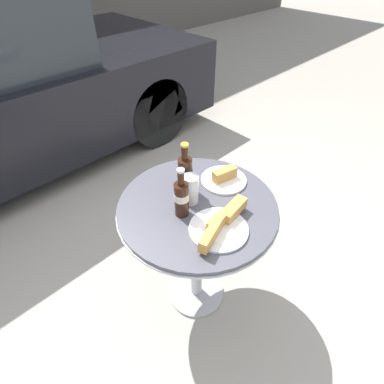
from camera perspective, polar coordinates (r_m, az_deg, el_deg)
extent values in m
plane|color=#A8A093|center=(1.92, 0.79, -18.50)|extent=(30.00, 30.00, 0.00)
cylinder|color=#B7B7BC|center=(1.91, 0.79, -18.35)|extent=(0.33, 0.33, 0.02)
cylinder|color=#B7B7BC|center=(1.61, 0.91, -11.89)|extent=(0.07, 0.07, 0.70)
cylinder|color=#B7B7BC|center=(1.35, 1.06, -3.11)|extent=(0.73, 0.73, 0.01)
cylinder|color=#4C4C56|center=(1.34, 1.07, -2.65)|extent=(0.71, 0.71, 0.02)
cylinder|color=#33190F|center=(1.24, -2.01, -1.45)|extent=(0.06, 0.06, 0.16)
cylinder|color=silver|center=(1.22, -2.03, -0.78)|extent=(0.06, 0.06, 0.04)
cylinder|color=#33190F|center=(1.16, -2.14, 2.65)|extent=(0.03, 0.03, 0.06)
cylinder|color=silver|center=(1.14, -2.18, 4.12)|extent=(0.03, 0.03, 0.01)
cylinder|color=#33190F|center=(1.35, -1.30, 3.16)|extent=(0.07, 0.07, 0.17)
cylinder|color=black|center=(1.33, -1.32, 3.86)|extent=(0.07, 0.07, 0.04)
cylinder|color=#33190F|center=(1.28, -1.38, 7.45)|extent=(0.03, 0.03, 0.07)
cylinder|color=gold|center=(1.25, -1.41, 8.95)|extent=(0.03, 0.03, 0.01)
cylinder|color=black|center=(1.31, -0.26, -0.01)|extent=(0.06, 0.06, 0.11)
cylinder|color=silver|center=(1.30, -0.26, 0.50)|extent=(0.07, 0.07, 0.14)
cylinder|color=white|center=(1.23, 5.07, -7.06)|extent=(0.24, 0.24, 0.01)
cube|color=white|center=(1.22, 5.09, -6.84)|extent=(0.19, 0.19, 0.00)
cube|color=#C68E47|center=(1.15, 3.43, -8.42)|extent=(0.14, 0.08, 0.06)
cube|color=#C68E47|center=(1.21, 4.82, -5.77)|extent=(0.11, 0.05, 0.05)
cube|color=#C68E47|center=(1.27, 7.93, -3.29)|extent=(0.15, 0.07, 0.05)
cylinder|color=white|center=(1.46, 6.03, 2.31)|extent=(0.22, 0.22, 0.01)
cube|color=white|center=(1.45, 6.04, 2.52)|extent=(0.17, 0.17, 0.00)
cube|color=#C68E47|center=(1.43, 6.22, 3.38)|extent=(0.13, 0.07, 0.06)
cylinder|color=black|center=(4.30, -21.44, 20.84)|extent=(0.67, 0.22, 0.67)
cylinder|color=black|center=(3.02, -7.06, 14.99)|extent=(0.67, 0.22, 0.67)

